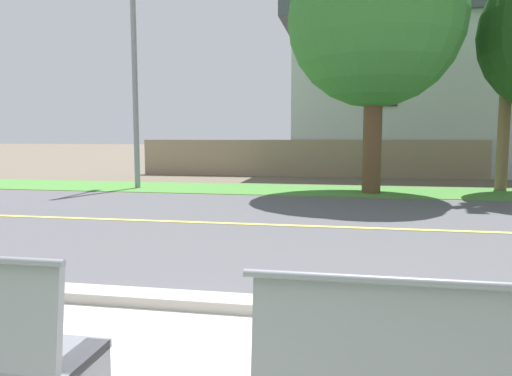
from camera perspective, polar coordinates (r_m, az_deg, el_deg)
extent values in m
plane|color=#665B4C|center=(9.94, 5.49, -2.91)|extent=(140.00, 140.00, 0.00)
cube|color=#ADA89E|center=(4.48, -1.01, -13.61)|extent=(44.00, 0.30, 0.11)
cube|color=#515156|center=(8.47, 4.60, -4.47)|extent=(52.00, 8.00, 0.01)
cube|color=#E0CC4C|center=(8.47, 4.60, -4.44)|extent=(48.00, 0.14, 0.01)
cube|color=#478438|center=(13.94, 6.95, -0.26)|extent=(48.00, 2.80, 0.02)
cube|color=slate|center=(2.23, 24.24, -17.23)|extent=(1.80, 0.12, 0.52)
cylinder|color=slate|center=(2.12, 24.65, -10.37)|extent=(1.88, 0.04, 0.04)
cube|color=black|center=(3.73, -27.42, -18.89)|extent=(0.09, 0.24, 0.07)
cylinder|color=gray|center=(14.86, -14.13, 13.59)|extent=(0.16, 0.16, 7.05)
cylinder|color=brown|center=(13.42, 13.54, 5.50)|extent=(0.50, 0.50, 2.88)
sphere|color=#33752D|center=(13.76, 13.90, 18.84)|extent=(4.62, 4.62, 4.62)
cylinder|color=brown|center=(15.78, 27.74, 17.13)|extent=(0.32, 0.32, 9.49)
cube|color=gray|center=(18.52, 6.07, 3.50)|extent=(13.00, 0.36, 1.40)
cube|color=#B7BCC1|center=(22.06, 21.20, 9.47)|extent=(12.12, 6.40, 5.95)
cube|color=#474C56|center=(22.50, 21.54, 17.81)|extent=(13.09, 6.91, 0.60)
cube|color=#232833|center=(18.54, 14.65, 11.30)|extent=(1.10, 0.06, 1.30)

